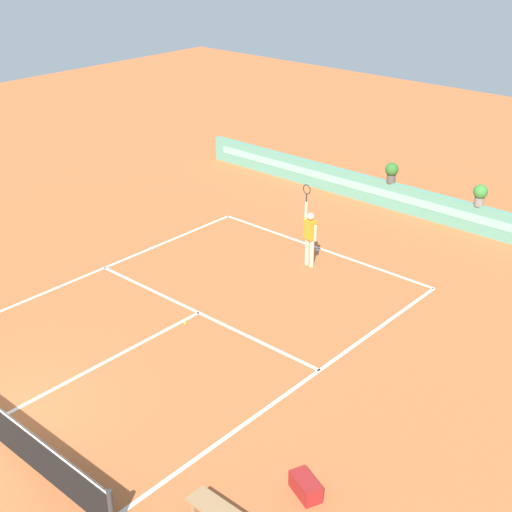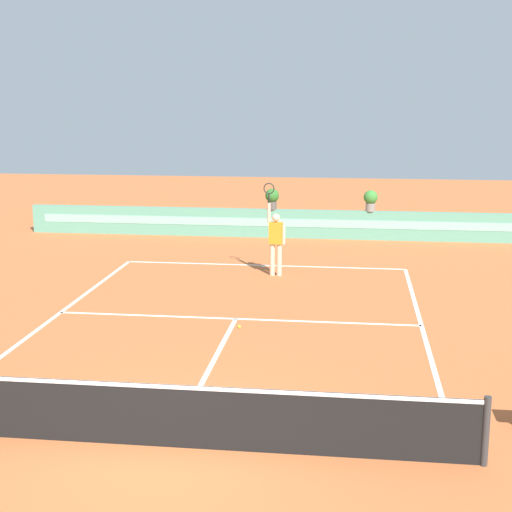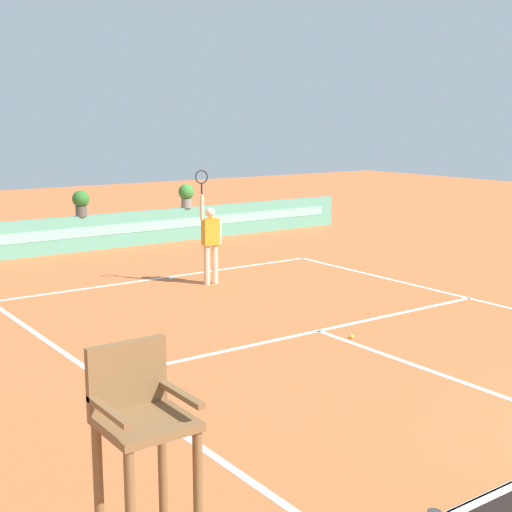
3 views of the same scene
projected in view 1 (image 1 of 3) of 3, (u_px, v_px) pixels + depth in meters
ground_plane at (188, 318)px, 19.38m from camera, size 60.00×60.00×0.00m
court_lines at (207, 308)px, 19.86m from camera, size 8.32×11.94×0.01m
back_wall_barrier at (395, 197)px, 26.17m from camera, size 18.00×0.21×1.00m
gear_bag at (306, 486)px, 13.50m from camera, size 0.78×0.60×0.36m
tennis_player at (310, 234)px, 21.82m from camera, size 0.62×0.27×2.58m
tennis_ball_near_baseline at (185, 323)px, 19.08m from camera, size 0.07×0.07×0.07m
potted_plant_right at (480, 194)px, 23.89m from camera, size 0.48×0.48×0.72m
potted_plant_centre at (392, 171)px, 25.92m from camera, size 0.48×0.48×0.72m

